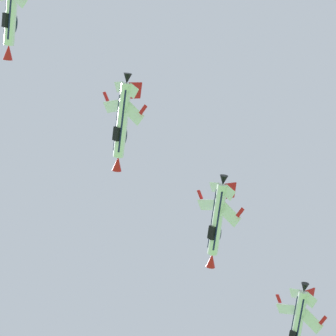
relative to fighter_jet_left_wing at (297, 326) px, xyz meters
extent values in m
cylinder|color=white|center=(0.02, -0.28, 0.00)|extent=(2.51, 12.09, 1.70)
cube|color=#191E4C|center=(-0.32, -0.30, -0.33)|extent=(1.97, 10.14, 1.32)
cone|color=black|center=(0.47, -7.02, 0.00)|extent=(1.47, 1.69, 1.36)
cube|color=white|center=(-1.73, -2.12, 1.82)|extent=(3.56, 2.98, 3.17)
cube|color=red|center=(-3.11, -3.33, 3.33)|extent=(1.16, 1.69, 0.57)
cube|color=white|center=(1.88, -1.88, -1.94)|extent=(3.60, 3.23, 3.17)
cube|color=red|center=(3.40, -2.89, -3.46)|extent=(1.32, 1.65, 0.57)
cube|color=white|center=(-0.69, -5.44, 1.10)|extent=(2.09, 2.13, 1.70)
cube|color=white|center=(1.42, -5.30, -1.10)|extent=(2.22, 2.25, 1.70)
cube|color=red|center=(1.64, -4.98, 1.25)|extent=(2.19, 2.73, 1.95)
cylinder|color=white|center=(-15.08, -18.38, -0.53)|extent=(2.51, 12.09, 1.70)
cube|color=#191E4C|center=(-15.43, -18.40, -0.84)|extent=(1.93, 10.14, 1.36)
cone|color=red|center=(-15.56, -11.24, -0.53)|extent=(1.72, 2.50, 1.56)
cone|color=black|center=(-14.62, -25.11, -0.53)|extent=(1.47, 1.69, 1.36)
ellipsoid|color=#192333|center=(-14.77, -15.71, -0.11)|extent=(1.77, 3.30, 1.55)
cube|color=black|center=(-15.83, -16.26, -1.06)|extent=(1.50, 2.29, 1.38)
cube|color=white|center=(-16.73, -20.21, 1.39)|extent=(3.42, 2.92, 3.31)
cube|color=red|center=(-18.02, -21.42, 2.98)|extent=(1.15, 1.68, 0.58)
cube|color=white|center=(-13.32, -19.98, -2.56)|extent=(3.46, 3.14, 3.31)
cube|color=red|center=(-11.88, -21.00, -4.15)|extent=(1.31, 1.64, 0.58)
cube|color=white|center=(-15.72, -23.53, 0.62)|extent=(2.01, 2.10, 1.77)
cube|color=white|center=(-13.74, -23.40, -1.68)|extent=(2.14, 2.21, 1.77)
cube|color=red|center=(-13.38, -23.07, 0.65)|extent=(2.27, 2.74, 1.85)
cylinder|color=white|center=(-31.35, -33.91, -0.09)|extent=(2.51, 12.09, 1.70)
cube|color=#191E4C|center=(-31.69, -33.93, -0.40)|extent=(1.94, 10.14, 1.34)
cone|color=red|center=(-31.83, -26.77, -0.09)|extent=(1.72, 2.50, 1.56)
cone|color=black|center=(-30.89, -40.64, -0.09)|extent=(1.47, 1.69, 1.36)
ellipsoid|color=#192333|center=(-31.05, -31.24, 0.33)|extent=(1.77, 3.30, 1.55)
cube|color=black|center=(-32.09, -31.79, -0.63)|extent=(1.51, 2.29, 1.38)
cube|color=white|center=(-33.03, -35.74, 1.80)|extent=(3.46, 2.94, 3.27)
cube|color=red|center=(-34.34, -36.95, 3.36)|extent=(1.16, 1.68, 0.58)
cube|color=white|center=(-29.56, -35.51, -2.10)|extent=(3.50, 3.17, 3.27)
cube|color=red|center=(-28.09, -36.53, -3.66)|extent=(1.31, 1.65, 0.58)
cube|color=white|center=(-32.01, -39.06, 1.04)|extent=(2.03, 2.11, 1.75)
cube|color=white|center=(-29.99, -38.93, -1.23)|extent=(2.17, 2.22, 1.75)
cube|color=red|center=(-29.67, -38.60, 1.11)|extent=(2.25, 2.73, 1.88)
cylinder|color=white|center=(-49.42, -50.53, 1.84)|extent=(2.51, 12.09, 1.70)
cube|color=#191E4C|center=(-49.79, -50.56, 1.56)|extent=(1.88, 10.14, 1.39)
cone|color=red|center=(-49.90, -43.40, 1.84)|extent=(1.72, 2.50, 1.56)
ellipsoid|color=#192333|center=(-49.09, -47.87, 2.23)|extent=(1.76, 3.30, 1.54)
cube|color=black|center=(-50.20, -48.42, 1.35)|extent=(1.48, 2.29, 1.38)
camera|label=1|loc=(-25.65, -60.38, -126.51)|focal=86.91mm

